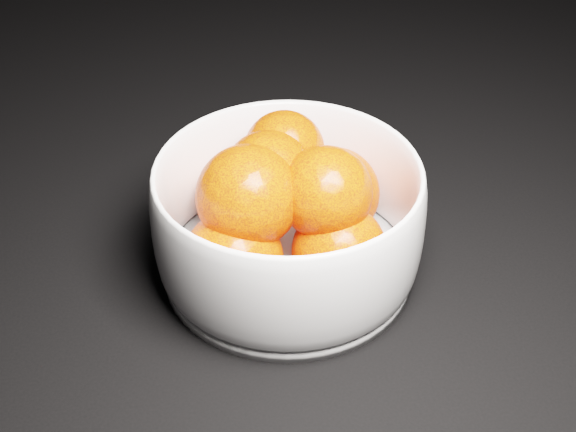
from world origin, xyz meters
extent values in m
cylinder|color=white|center=(-0.25, 0.16, 0.01)|extent=(0.19, 0.19, 0.01)
sphere|color=#F93D08|center=(-0.21, 0.19, 0.05)|extent=(0.07, 0.07, 0.07)
sphere|color=#F93D08|center=(-0.28, 0.19, 0.05)|extent=(0.06, 0.06, 0.06)
sphere|color=#F93D08|center=(-0.29, 0.12, 0.05)|extent=(0.07, 0.07, 0.07)
sphere|color=#F93D08|center=(-0.22, 0.12, 0.05)|extent=(0.07, 0.07, 0.07)
sphere|color=#F93D08|center=(-0.25, 0.19, 0.08)|extent=(0.06, 0.06, 0.06)
sphere|color=#F93D08|center=(-0.28, 0.14, 0.08)|extent=(0.07, 0.07, 0.07)
sphere|color=#F93D08|center=(-0.23, 0.14, 0.08)|extent=(0.07, 0.07, 0.07)
sphere|color=#F93D08|center=(-0.26, 0.16, 0.08)|extent=(0.06, 0.06, 0.06)
camera|label=1|loc=(-0.31, -0.30, 0.41)|focal=50.00mm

